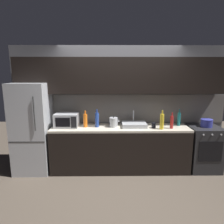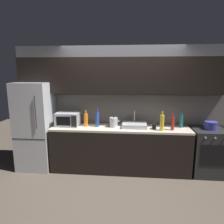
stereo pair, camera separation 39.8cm
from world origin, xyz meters
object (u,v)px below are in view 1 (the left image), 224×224
oven_range (203,148)px  kettle (114,122)px  wine_bottle_orange (85,120)px  wine_bottle_blue (97,120)px  refrigerator (32,128)px  wine_bottle_red (172,122)px  microwave (67,120)px  mug_dark (154,125)px  wine_bottle_yellow (162,121)px  cooking_pot (207,123)px  wine_bottle_teal (179,119)px

oven_range → kettle: 1.91m
wine_bottle_orange → wine_bottle_blue: 0.23m
refrigerator → wine_bottle_red: bearing=-2.5°
oven_range → kettle: size_ratio=4.22×
microwave → wine_bottle_red: wine_bottle_red is taller
kettle → mug_dark: 0.79m
refrigerator → wine_bottle_yellow: refrigerator is taller
refrigerator → mug_dark: 2.39m
kettle → mug_dark: kettle is taller
cooking_pot → wine_bottle_blue: bearing=179.8°
wine_bottle_orange → wine_bottle_red: (1.68, -0.13, -0.01)m
kettle → wine_bottle_teal: wine_bottle_teal is taller
wine_bottle_blue → mug_dark: 1.12m
wine_bottle_blue → wine_bottle_teal: bearing=2.7°
wine_bottle_yellow → cooking_pot: (0.94, 0.16, -0.08)m
wine_bottle_yellow → wine_bottle_teal: bearing=31.3°
wine_bottle_yellow → wine_bottle_blue: bearing=172.2°
oven_range → wine_bottle_orange: bearing=179.8°
oven_range → wine_bottle_yellow: wine_bottle_yellow is taller
refrigerator → wine_bottle_red: refrigerator is taller
kettle → wine_bottle_teal: size_ratio=0.63×
wine_bottle_yellow → mug_dark: size_ratio=3.67×
microwave → wine_bottle_teal: bearing=1.7°
microwave → wine_bottle_blue: 0.60m
mug_dark → cooking_pot: bearing=3.6°
wine_bottle_red → kettle: bearing=173.8°
refrigerator → wine_bottle_orange: (1.05, 0.01, 0.15)m
wine_bottle_red → wine_bottle_blue: bearing=175.1°
wine_bottle_blue → wine_bottle_teal: (1.65, 0.08, -0.01)m
oven_range → wine_bottle_teal: (-0.50, 0.09, 0.59)m
cooking_pot → wine_bottle_yellow: bearing=-170.1°
kettle → wine_bottle_yellow: bearing=-10.4°
wine_bottle_orange → wine_bottle_red: 1.68m
mug_dark → microwave: bearing=177.2°
refrigerator → wine_bottle_blue: bearing=0.3°
wine_bottle_blue → wine_bottle_yellow: wine_bottle_yellow is taller
kettle → wine_bottle_teal: 1.33m
oven_range → wine_bottle_red: wine_bottle_red is taller
wine_bottle_red → mug_dark: (-0.33, 0.05, -0.08)m
microwave → wine_bottle_teal: wine_bottle_teal is taller
wine_bottle_orange → wine_bottle_yellow: bearing=-6.7°
wine_bottle_blue → wine_bottle_yellow: (1.24, -0.17, 0.00)m
mug_dark → kettle: bearing=174.9°
wine_bottle_yellow → wine_bottle_red: 0.21m
wine_bottle_orange → wine_bottle_red: bearing=-4.3°
wine_bottle_blue → mug_dark: wine_bottle_blue is taller
wine_bottle_yellow → cooking_pot: bearing=9.9°
wine_bottle_teal → wine_bottle_red: (-0.21, -0.20, -0.01)m
cooking_pot → mug_dark: bearing=-176.4°
wine_bottle_red → wine_bottle_yellow: bearing=-167.2°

